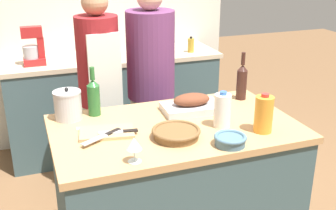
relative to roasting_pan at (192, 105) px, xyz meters
name	(u,v)px	position (x,y,z in m)	size (l,w,h in m)	color
kitchen_island	(175,194)	(-0.17, -0.17, -0.50)	(1.40, 0.83, 0.92)	#3D565B
back_counter	(114,103)	(-0.17, 1.49, -0.50)	(1.98, 0.60, 0.93)	#3D565B
back_wall	(102,12)	(-0.17, 1.84, 0.31)	(2.48, 0.10, 2.55)	silver
roasting_pan	(192,105)	(0.00, 0.00, 0.00)	(0.37, 0.23, 0.12)	#BCBCC1
wicker_basket	(176,133)	(-0.22, -0.32, -0.02)	(0.26, 0.26, 0.05)	brown
cutting_board	(107,132)	(-0.56, -0.15, -0.04)	(0.32, 0.23, 0.02)	tan
stock_pot	(68,105)	(-0.73, 0.14, 0.04)	(0.16, 0.16, 0.20)	#B7B7BC
mixing_bowl	(230,140)	(0.01, -0.50, -0.01)	(0.17, 0.17, 0.06)	slate
juice_jug	(264,114)	(0.25, -0.41, 0.06)	(0.10, 0.10, 0.22)	orange
milk_jug	(222,110)	(0.07, -0.27, 0.05)	(0.10, 0.10, 0.21)	white
wine_bottle_green	(94,96)	(-0.57, 0.15, 0.07)	(0.07, 0.07, 0.30)	#28662D
wine_bottle_dark	(242,81)	(0.40, 0.09, 0.08)	(0.07, 0.07, 0.32)	#381E19
wine_glass_left	(134,144)	(-0.50, -0.50, 0.05)	(0.08, 0.08, 0.13)	silver
knife_chef	(103,136)	(-0.60, -0.21, -0.02)	(0.24, 0.15, 0.01)	#B7B7BC
knife_paring	(95,127)	(-0.61, -0.05, -0.04)	(0.20, 0.05, 0.01)	#B7B7BC
knife_bread	(120,132)	(-0.50, -0.19, -0.02)	(0.21, 0.06, 0.01)	#B7B7BC
stand_mixer	(33,49)	(-0.85, 1.40, 0.10)	(0.18, 0.14, 0.32)	#B22323
condiment_bottle_tall	(140,41)	(0.14, 1.60, 0.05)	(0.07, 0.07, 0.18)	maroon
condiment_bottle_short	(191,45)	(0.56, 1.36, 0.03)	(0.06, 0.06, 0.15)	#B28E2D
person_cook_aproned	(100,88)	(-0.43, 0.70, -0.06)	(0.31, 0.32, 1.61)	beige
person_cook_guest	(151,82)	(-0.04, 0.70, -0.06)	(0.36, 0.36, 1.63)	beige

